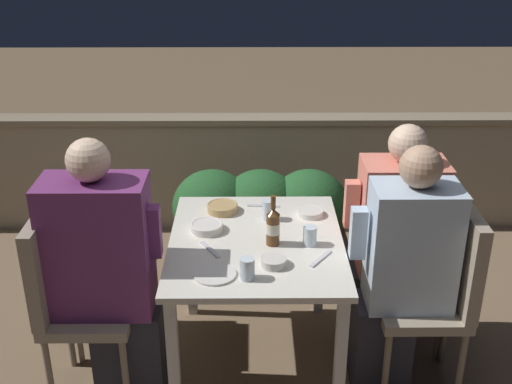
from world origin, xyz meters
TOP-DOWN VIEW (x-y plane):
  - ground_plane at (0.00, 0.00)m, footprint 16.00×16.00m
  - parapet_wall at (0.00, 1.59)m, footprint 9.00×0.18m
  - dining_table at (0.00, 0.00)m, footprint 0.84×0.99m
  - planter_hedge at (0.03, 0.86)m, footprint 1.09×0.47m
  - chair_left_near at (-0.88, -0.20)m, footprint 0.41×0.41m
  - person_purple_stripe at (-0.68, -0.20)m, footprint 0.52×0.26m
  - chair_left_far at (-0.84, 0.18)m, footprint 0.41×0.41m
  - chair_right_near at (0.87, -0.16)m, footprint 0.41×0.41m
  - person_blue_shirt at (0.67, -0.16)m, footprint 0.48×0.26m
  - chair_right_far at (0.89, 0.16)m, footprint 0.41×0.41m
  - person_coral_top at (0.69, 0.16)m, footprint 0.49×0.26m
  - beer_bottle at (0.08, -0.04)m, footprint 0.07×0.07m
  - plate_0 at (-0.18, -0.32)m, footprint 0.19×0.19m
  - bowl_0 at (-0.17, 0.31)m, footprint 0.16×0.16m
  - bowl_1 at (0.08, -0.24)m, footprint 0.12×0.12m
  - bowl_2 at (-0.24, 0.10)m, footprint 0.16×0.16m
  - bowl_3 at (0.28, 0.27)m, footprint 0.13×0.13m
  - glass_cup_0 at (0.06, 0.22)m, footprint 0.06×0.06m
  - glass_cup_1 at (0.25, -0.05)m, footprint 0.07×0.07m
  - glass_cup_2 at (-0.04, -0.34)m, footprint 0.07×0.07m
  - fork_0 at (0.04, 0.37)m, footprint 0.17×0.04m
  - fork_1 at (0.29, -0.18)m, footprint 0.12×0.15m
  - fork_2 at (-0.21, -0.10)m, footprint 0.11×0.16m

SIDE VIEW (x-z plane):
  - ground_plane at x=0.00m, z-range 0.00..0.00m
  - planter_hedge at x=0.03m, z-range 0.04..0.76m
  - parapet_wall at x=0.00m, z-range 0.01..0.84m
  - chair_left_near at x=-0.88m, z-range 0.10..1.05m
  - chair_left_far at x=-0.84m, z-range 0.10..1.05m
  - chair_right_near at x=0.87m, z-range 0.10..1.05m
  - chair_right_far at x=0.89m, z-range 0.10..1.05m
  - person_coral_top at x=0.69m, z-range 0.00..1.26m
  - dining_table at x=0.00m, z-range 0.27..1.00m
  - person_blue_shirt at x=0.67m, z-range 0.01..1.27m
  - person_purple_stripe at x=-0.68m, z-range 0.00..1.32m
  - fork_0 at x=0.04m, z-range 0.73..0.73m
  - fork_1 at x=0.29m, z-range 0.73..0.73m
  - fork_2 at x=-0.21m, z-range 0.73..0.73m
  - plate_0 at x=-0.18m, z-range 0.73..0.74m
  - bowl_3 at x=0.28m, z-range 0.73..0.76m
  - bowl_1 at x=0.08m, z-range 0.73..0.77m
  - bowl_2 at x=-0.24m, z-range 0.73..0.77m
  - bowl_0 at x=-0.17m, z-range 0.73..0.77m
  - glass_cup_1 at x=0.25m, z-range 0.73..0.82m
  - glass_cup_2 at x=-0.04m, z-range 0.73..0.83m
  - glass_cup_0 at x=0.06m, z-range 0.73..0.83m
  - beer_bottle at x=0.08m, z-range 0.70..0.95m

